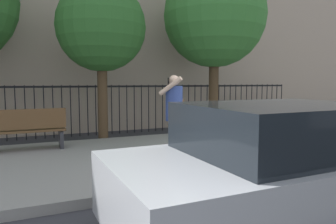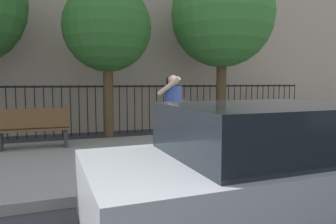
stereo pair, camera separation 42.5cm
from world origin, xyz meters
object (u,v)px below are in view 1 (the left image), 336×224
Objects in this scene: pedestrian_on_phone at (175,110)px; street_bench at (28,129)px; street_tree_far at (215,17)px; street_tree_near at (101,28)px; parked_hatchback at (290,169)px.

street_bench is at bearing 145.12° from pedestrian_on_phone.
pedestrian_on_phone is 1.05× the size of street_bench.
street_tree_far is (2.75, 2.93, 2.61)m from pedestrian_on_phone.
street_bench is 0.36× the size of street_tree_near.
street_bench is (-2.72, 1.89, -0.47)m from pedestrian_on_phone.
street_bench is 0.30× the size of street_tree_far.
street_bench is 6.37m from street_tree_far.
street_tree_near is at bearing 178.91° from street_tree_far.
street_tree_near is at bearing 97.48° from parked_hatchback.
pedestrian_on_phone is 0.38× the size of street_tree_near.
parked_hatchback is 0.79× the size of street_tree_far.
street_bench is at bearing 118.58° from parked_hatchback.
pedestrian_on_phone is 3.71m from street_tree_near.
street_bench is (-2.72, 4.99, -0.05)m from parked_hatchback.
street_tree_near is (-0.80, 6.09, 2.46)m from parked_hatchback.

